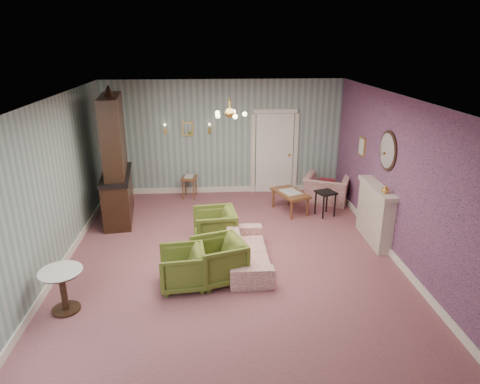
{
  "coord_description": "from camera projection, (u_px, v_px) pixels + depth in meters",
  "views": [
    {
      "loc": [
        -0.32,
        -7.11,
        3.82
      ],
      "look_at": [
        0.2,
        0.4,
        1.1
      ],
      "focal_mm": 31.83,
      "sensor_mm": 36.0,
      "label": 1
    }
  ],
  "objects": [
    {
      "name": "floor",
      "position": [
        231.0,
        254.0,
        7.99
      ],
      "size": [
        7.0,
        7.0,
        0.0
      ],
      "primitive_type": "plane",
      "color": "#90545B",
      "rests_on": "ground"
    },
    {
      "name": "ceiling",
      "position": [
        230.0,
        98.0,
        7.0
      ],
      "size": [
        7.0,
        7.0,
        0.0
      ],
      "primitive_type": "plane",
      "rotation": [
        3.14,
        0.0,
        0.0
      ],
      "color": "white",
      "rests_on": "ground"
    },
    {
      "name": "wall_back",
      "position": [
        224.0,
        138.0,
        10.78
      ],
      "size": [
        6.0,
        0.0,
        6.0
      ],
      "primitive_type": "plane",
      "rotation": [
        1.57,
        0.0,
        0.0
      ],
      "color": "gray",
      "rests_on": "ground"
    },
    {
      "name": "wall_front",
      "position": [
        247.0,
        292.0,
        4.21
      ],
      "size": [
        6.0,
        0.0,
        6.0
      ],
      "primitive_type": "plane",
      "rotation": [
        -1.57,
        0.0,
        0.0
      ],
      "color": "gray",
      "rests_on": "ground"
    },
    {
      "name": "wall_left",
      "position": [
        56.0,
        185.0,
        7.3
      ],
      "size": [
        0.0,
        7.0,
        7.0
      ],
      "primitive_type": "plane",
      "rotation": [
        1.57,
        0.0,
        1.57
      ],
      "color": "gray",
      "rests_on": "ground"
    },
    {
      "name": "wall_right",
      "position": [
        396.0,
        178.0,
        7.69
      ],
      "size": [
        0.0,
        7.0,
        7.0
      ],
      "primitive_type": "plane",
      "rotation": [
        1.57,
        0.0,
        -1.57
      ],
      "color": "gray",
      "rests_on": "ground"
    },
    {
      "name": "wall_right_floral",
      "position": [
        395.0,
        178.0,
        7.69
      ],
      "size": [
        0.0,
        7.0,
        7.0
      ],
      "primitive_type": "plane",
      "rotation": [
        1.57,
        0.0,
        -1.57
      ],
      "color": "#B85C80",
      "rests_on": "ground"
    },
    {
      "name": "door",
      "position": [
        274.0,
        152.0,
        10.95
      ],
      "size": [
        1.12,
        0.12,
        2.16
      ],
      "primitive_type": null,
      "color": "white",
      "rests_on": "floor"
    },
    {
      "name": "olive_chair_a",
      "position": [
        182.0,
        266.0,
        6.84
      ],
      "size": [
        0.73,
        0.77,
        0.73
      ],
      "primitive_type": "imported",
      "rotation": [
        0.0,
        0.0,
        -1.48
      ],
      "color": "#5B6924",
      "rests_on": "floor"
    },
    {
      "name": "olive_chair_b",
      "position": [
        219.0,
        258.0,
        7.02
      ],
      "size": [
        0.94,
        0.97,
        0.81
      ],
      "primitive_type": "imported",
      "rotation": [
        0.0,
        0.0,
        -1.26
      ],
      "color": "#5B6924",
      "rests_on": "floor"
    },
    {
      "name": "olive_chair_c",
      "position": [
        215.0,
        226.0,
        8.24
      ],
      "size": [
        0.81,
        0.86,
        0.8
      ],
      "primitive_type": "imported",
      "rotation": [
        0.0,
        0.0,
        -1.46
      ],
      "color": "#5B6924",
      "rests_on": "floor"
    },
    {
      "name": "sofa_chintz",
      "position": [
        248.0,
        245.0,
        7.54
      ],
      "size": [
        0.55,
        1.85,
        0.72
      ],
      "primitive_type": "imported",
      "rotation": [
        0.0,
        0.0,
        1.58
      ],
      "color": "#A34151",
      "rests_on": "floor"
    },
    {
      "name": "wingback_chair",
      "position": [
        327.0,
        185.0,
        10.39
      ],
      "size": [
        1.23,
        1.05,
        0.91
      ],
      "primitive_type": "imported",
      "rotation": [
        0.0,
        0.0,
        2.71
      ],
      "color": "#A34151",
      "rests_on": "floor"
    },
    {
      "name": "dresser",
      "position": [
        114.0,
        156.0,
        9.14
      ],
      "size": [
        0.82,
        1.79,
        2.89
      ],
      "primitive_type": null,
      "rotation": [
        0.0,
        0.0,
        0.13
      ],
      "color": "black",
      "rests_on": "floor"
    },
    {
      "name": "fireplace",
      "position": [
        375.0,
        214.0,
        8.35
      ],
      "size": [
        0.3,
        1.4,
        1.16
      ],
      "primitive_type": null,
      "color": "beige",
      "rests_on": "floor"
    },
    {
      "name": "mantel_vase",
      "position": [
        386.0,
        189.0,
        7.75
      ],
      "size": [
        0.15,
        0.15,
        0.15
      ],
      "primitive_type": "imported",
      "color": "gold",
      "rests_on": "fireplace"
    },
    {
      "name": "oval_mirror",
      "position": [
        387.0,
        151.0,
        7.93
      ],
      "size": [
        0.04,
        0.76,
        0.84
      ],
      "primitive_type": null,
      "color": "white",
      "rests_on": "wall_right"
    },
    {
      "name": "framed_print",
      "position": [
        362.0,
        147.0,
        9.28
      ],
      "size": [
        0.04,
        0.34,
        0.42
      ],
      "primitive_type": null,
      "color": "gold",
      "rests_on": "wall_right"
    },
    {
      "name": "coffee_table",
      "position": [
        290.0,
        202.0,
        9.89
      ],
      "size": [
        0.85,
        1.09,
        0.49
      ],
      "primitive_type": null,
      "rotation": [
        0.0,
        0.0,
        0.38
      ],
      "color": "brown",
      "rests_on": "floor"
    },
    {
      "name": "side_table_black",
      "position": [
        325.0,
        204.0,
        9.65
      ],
      "size": [
        0.5,
        0.5,
        0.58
      ],
      "primitive_type": null,
      "rotation": [
        0.0,
        0.0,
        0.35
      ],
      "color": "black",
      "rests_on": "floor"
    },
    {
      "name": "pedestal_table",
      "position": [
        63.0,
        291.0,
        6.23
      ],
      "size": [
        0.66,
        0.66,
        0.68
      ],
      "primitive_type": null,
      "rotation": [
        0.0,
        0.0,
        -0.06
      ],
      "color": "black",
      "rests_on": "floor"
    },
    {
      "name": "nesting_table",
      "position": [
        190.0,
        186.0,
        10.78
      ],
      "size": [
        0.41,
        0.49,
        0.58
      ],
      "primitive_type": null,
      "rotation": [
        0.0,
        0.0,
        -0.13
      ],
      "color": "brown",
      "rests_on": "floor"
    },
    {
      "name": "gilt_mirror_back",
      "position": [
        188.0,
        129.0,
        10.6
      ],
      "size": [
        0.28,
        0.06,
        0.36
      ],
      "primitive_type": null,
      "color": "gold",
      "rests_on": "wall_back"
    },
    {
      "name": "sconce_left",
      "position": [
        165.0,
        129.0,
        10.54
      ],
      "size": [
        0.16,
        0.12,
        0.3
      ],
      "primitive_type": null,
      "color": "gold",
      "rests_on": "wall_back"
    },
    {
      "name": "sconce_right",
      "position": [
        210.0,
        129.0,
        10.61
      ],
      "size": [
        0.16,
        0.12,
        0.3
      ],
      "primitive_type": null,
      "color": "gold",
      "rests_on": "wall_back"
    },
    {
      "name": "chandelier",
      "position": [
        230.0,
        114.0,
        7.09
      ],
      "size": [
        0.56,
        0.56,
        0.36
      ],
      "primitive_type": null,
      "color": "gold",
      "rests_on": "ceiling"
    },
    {
      "name": "burgundy_cushion",
      "position": [
        327.0,
        186.0,
        10.24
      ],
      "size": [
        0.41,
        0.28,
        0.39
      ],
      "primitive_type": "cube",
      "rotation": [
        0.17,
        0.0,
        -0.35
      ],
      "color": "maroon",
      "rests_on": "wingback_chair"
    }
  ]
}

